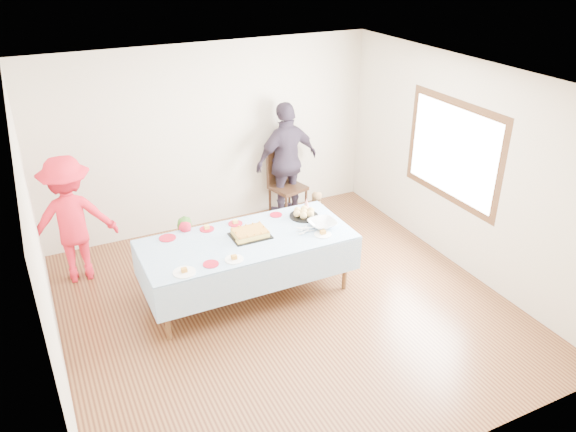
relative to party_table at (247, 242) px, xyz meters
name	(u,v)px	position (x,y,z in m)	size (l,w,h in m)	color
ground	(286,306)	(0.29, -0.44, -0.72)	(5.00, 5.00, 0.00)	#492314
room_walls	(290,168)	(0.35, -0.44, 1.05)	(5.04, 5.04, 2.72)	beige
party_table	(247,242)	(0.00, 0.00, 0.00)	(2.50, 1.10, 0.78)	brown
birthday_cake	(250,233)	(0.06, 0.03, 0.09)	(0.46, 0.35, 0.08)	black
rolls_tray	(304,213)	(0.87, 0.21, 0.10)	(0.37, 0.37, 0.11)	black
punch_bowl	(322,224)	(0.94, -0.14, 0.10)	(0.34, 0.34, 0.08)	silver
party_hat	(306,204)	(1.00, 0.39, 0.13)	(0.09, 0.09, 0.15)	silver
fork_pile	(306,229)	(0.70, -0.16, 0.09)	(0.24, 0.18, 0.07)	white
plate_red_far_a	(167,238)	(-0.84, 0.41, 0.06)	(0.20, 0.20, 0.01)	#B40D24
plate_red_far_b	(207,229)	(-0.35, 0.42, 0.06)	(0.18, 0.18, 0.01)	#B40D24
plate_red_far_c	(235,224)	(0.01, 0.40, 0.06)	(0.18, 0.18, 0.01)	#B40D24
plate_red_far_d	(276,215)	(0.56, 0.40, 0.06)	(0.16, 0.16, 0.01)	#B40D24
plate_red_near	(211,264)	(-0.57, -0.37, 0.06)	(0.17, 0.17, 0.01)	#B40D24
plate_white_left	(184,272)	(-0.88, -0.40, 0.06)	(0.25, 0.25, 0.01)	white
plate_white_mid	(234,259)	(-0.31, -0.39, 0.06)	(0.21, 0.21, 0.01)	white
plate_white_right	(323,234)	(0.85, -0.31, 0.06)	(0.21, 0.21, 0.01)	white
dining_chair	(284,180)	(1.33, 1.77, -0.13)	(0.56, 0.56, 1.07)	black
toddler_left	(186,254)	(-0.61, 0.54, -0.28)	(0.32, 0.21, 0.88)	red
toddler_mid	(187,246)	(-0.53, 0.77, -0.32)	(0.40, 0.26, 0.81)	#366822
toddler_right	(315,217)	(1.36, 0.81, -0.33)	(0.38, 0.30, 0.78)	tan
adult_left	(71,220)	(-1.81, 1.31, 0.10)	(1.07, 0.62, 1.66)	red
adult_right	(287,161)	(1.37, 1.76, 0.18)	(1.07, 0.44, 1.82)	#352B3B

